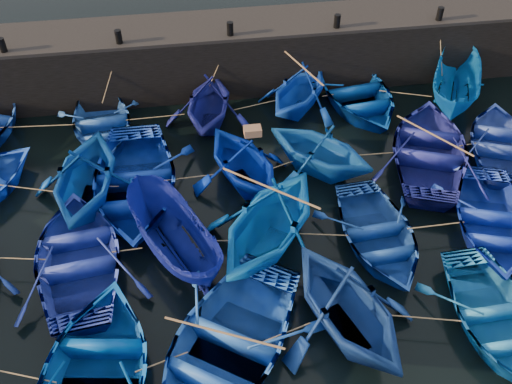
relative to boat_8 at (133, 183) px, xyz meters
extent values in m
plane|color=black|center=(3.77, -4.31, -0.59)|extent=(120.00, 120.00, 0.00)
cube|color=black|center=(3.77, 6.19, 0.66)|extent=(26.00, 2.50, 2.50)
cube|color=black|center=(3.77, 6.19, 1.97)|extent=(26.00, 2.50, 0.12)
cylinder|color=black|center=(-4.23, 5.29, 2.28)|extent=(0.24, 0.24, 0.50)
cylinder|color=black|center=(-0.23, 5.29, 2.28)|extent=(0.24, 0.24, 0.50)
cylinder|color=black|center=(3.77, 5.29, 2.28)|extent=(0.24, 0.24, 0.50)
cylinder|color=black|center=(7.77, 5.29, 2.28)|extent=(0.24, 0.24, 0.50)
cylinder|color=black|center=(11.77, 5.29, 2.28)|extent=(0.24, 0.24, 0.50)
imported|color=#1E4C9E|center=(-1.19, 3.46, -0.13)|extent=(3.72, 4.81, 0.92)
imported|color=navy|center=(2.72, 3.50, 0.40)|extent=(3.98, 4.37, 1.97)
imported|color=blue|center=(6.16, 3.88, 0.38)|extent=(4.79, 4.86, 1.94)
imported|color=navy|center=(8.42, 3.94, -0.05)|extent=(4.39, 5.64, 1.07)
imported|color=#06539D|center=(12.08, 3.26, 0.31)|extent=(3.65, 4.92, 1.79)
imported|color=#073E90|center=(-1.37, -0.06, 0.57)|extent=(4.39, 4.91, 2.32)
imported|color=#0B2E9B|center=(0.00, 0.00, 0.00)|extent=(4.10, 5.70, 1.18)
imported|color=#001F92|center=(3.54, 0.06, 0.43)|extent=(4.55, 4.85, 2.04)
imported|color=#1054AE|center=(6.12, 0.33, 0.42)|extent=(5.05, 5.01, 2.01)
imported|color=navy|center=(9.98, 0.25, -0.03)|extent=(5.52, 6.43, 1.12)
imported|color=#2F4AB6|center=(12.61, 0.35, -0.12)|extent=(4.59, 5.35, 0.93)
imported|color=#2234A4|center=(-1.50, -2.79, -0.06)|extent=(4.21, 5.48, 1.06)
imported|color=navy|center=(1.16, -2.76, 0.25)|extent=(3.34, 4.60, 1.67)
imported|color=blue|center=(3.89, -2.88, 0.65)|extent=(6.09, 6.20, 2.47)
imported|color=#164290|center=(7.07, -3.16, -0.14)|extent=(3.41, 4.57, 0.91)
imported|color=blue|center=(10.62, -3.14, -0.11)|extent=(4.56, 5.43, 0.96)
imported|color=#004193|center=(-0.83, -6.61, -0.03)|extent=(4.66, 5.94, 1.12)
imported|color=blue|center=(2.24, -6.27, -0.01)|extent=(6.42, 6.85, 1.16)
imported|color=navy|center=(5.34, -5.90, 0.54)|extent=(4.95, 5.30, 2.26)
imported|color=blue|center=(9.24, -6.43, -0.12)|extent=(3.33, 4.59, 0.94)
cube|color=#91603F|center=(3.84, 0.06, 1.58)|extent=(0.54, 0.37, 0.25)
cylinder|color=tan|center=(-3.40, 3.56, -0.04)|extent=(2.61, 0.24, 0.04)
cylinder|color=tan|center=(0.76, 3.48, -0.04)|extent=(2.11, 0.08, 0.04)
cylinder|color=tan|center=(4.44, 3.69, -0.04)|extent=(1.65, 0.42, 0.04)
cylinder|color=tan|center=(7.29, 3.91, -0.04)|extent=(0.46, 0.10, 0.04)
cylinder|color=tan|center=(10.25, 3.60, -0.04)|extent=(1.87, 0.71, 0.04)
cylinder|color=tan|center=(-3.26, 0.26, -0.04)|extent=(2.00, 0.68, 0.04)
cylinder|color=tan|center=(-0.69, -0.03, -0.04)|extent=(0.43, 0.10, 0.04)
cylinder|color=tan|center=(1.77, 0.03, -0.04)|extent=(1.74, 0.10, 0.04)
cylinder|color=tan|center=(4.83, 0.19, -0.04)|extent=(0.79, 0.30, 0.04)
cylinder|color=tan|center=(8.05, 0.29, -0.04)|extent=(2.05, 0.11, 0.04)
cylinder|color=tan|center=(11.29, 0.30, -0.04)|extent=(0.83, 0.13, 0.04)
cylinder|color=tan|center=(-3.28, -2.62, -0.04)|extent=(1.77, 0.38, 0.04)
cylinder|color=tan|center=(-0.17, -2.77, -0.04)|extent=(0.86, 0.07, 0.04)
cylinder|color=tan|center=(2.53, -2.82, -0.04)|extent=(0.94, 0.16, 0.04)
cylinder|color=tan|center=(5.48, -3.02, -0.04)|extent=(1.39, 0.31, 0.04)
cylinder|color=tan|center=(8.85, -3.15, -0.04)|extent=(1.75, 0.05, 0.04)
cylinder|color=tan|center=(0.71, -6.44, -0.04)|extent=(1.27, 0.38, 0.04)
cylinder|color=tan|center=(3.79, -6.08, -0.04)|extent=(1.31, 0.40, 0.04)
cylinder|color=tan|center=(7.29, -6.16, -0.04)|extent=(2.11, 0.56, 0.04)
cylinder|color=tan|center=(-0.71, 4.92, 1.00)|extent=(1.01, 0.58, 2.09)
cylinder|color=tan|center=(3.25, 4.95, 1.00)|extent=(1.10, 0.53, 2.09)
cylinder|color=tan|center=(6.97, 5.14, 1.00)|extent=(1.64, 0.14, 2.09)
cylinder|color=tan|center=(8.10, 5.17, 1.00)|extent=(0.68, 0.08, 2.08)
cylinder|color=tan|center=(11.93, 4.83, 1.00)|extent=(0.35, 0.77, 2.08)
cylinder|color=#99724C|center=(6.16, 3.88, 1.38)|extent=(1.08, 2.84, 0.06)
cylinder|color=#99724C|center=(9.98, 0.25, 0.56)|extent=(1.77, 2.49, 0.06)
cylinder|color=#99724C|center=(3.89, -2.88, 1.92)|extent=(2.34, 1.97, 0.06)
cylinder|color=#99724C|center=(2.24, -6.27, 0.60)|extent=(2.74, 1.32, 0.06)
camera|label=1|loc=(1.90, -13.71, 12.29)|focal=40.00mm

